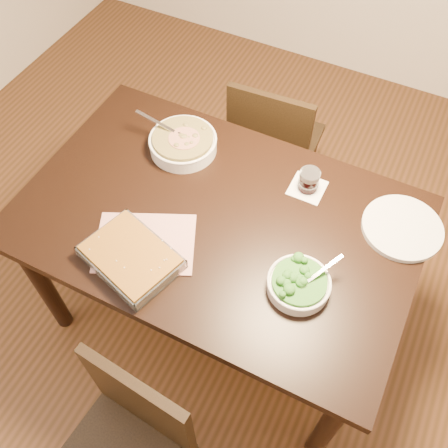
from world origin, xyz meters
name	(u,v)px	position (x,y,z in m)	size (l,w,h in m)	color
ground	(219,310)	(0.00, 0.00, 0.00)	(4.00, 4.00, 0.00)	#402812
table	(217,232)	(0.00, 0.00, 0.65)	(1.40, 0.90, 0.75)	black
magazine_a	(145,243)	(-0.17, -0.21, 0.75)	(0.33, 0.24, 0.01)	#A12E2E
coaster	(307,188)	(0.24, 0.27, 0.75)	(0.12, 0.12, 0.00)	white
stew_bowl	(183,143)	(-0.27, 0.24, 0.79)	(0.29, 0.26, 0.10)	white
broccoli_bowl	(299,284)	(0.36, -0.13, 0.78)	(0.20, 0.22, 0.08)	white
baking_dish	(131,258)	(-0.17, -0.29, 0.78)	(0.36, 0.30, 0.05)	silver
wine_tumbler	(309,180)	(0.24, 0.27, 0.80)	(0.07, 0.07, 0.08)	black
dinner_plate	(402,228)	(0.60, 0.24, 0.76)	(0.28, 0.28, 0.02)	silver
chair_near	(128,442)	(0.05, -0.74, 0.45)	(0.41, 0.41, 0.81)	black
chair_far	(273,142)	(-0.06, 0.70, 0.46)	(0.41, 0.41, 0.82)	black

